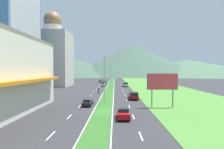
% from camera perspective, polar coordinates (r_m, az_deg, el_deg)
% --- Properties ---
extents(ground_plane, '(600.00, 600.00, 0.00)m').
position_cam_1_polar(ground_plane, '(32.68, -2.94, -11.75)').
color(ground_plane, '#2D2D30').
extents(grass_median, '(3.20, 240.00, 0.06)m').
position_cam_1_polar(grass_median, '(92.07, -0.37, -3.24)').
color(grass_median, '#2D6023').
rests_on(grass_median, ground_plane).
extents(grass_verge_right, '(24.00, 240.00, 0.06)m').
position_cam_1_polar(grass_verge_right, '(93.87, 12.32, -3.19)').
color(grass_verge_right, '#477F33').
rests_on(grass_verge_right, ground_plane).
extents(lane_dash_left_1, '(0.16, 2.80, 0.01)m').
position_cam_1_polar(lane_dash_left_1, '(22.49, -18.94, -17.94)').
color(lane_dash_left_1, silver).
rests_on(lane_dash_left_1, ground_plane).
extents(lane_dash_left_2, '(0.16, 2.80, 0.01)m').
position_cam_1_polar(lane_dash_left_2, '(30.00, -13.45, -12.97)').
color(lane_dash_left_2, silver).
rests_on(lane_dash_left_2, ground_plane).
extents(lane_dash_left_3, '(0.16, 2.80, 0.01)m').
position_cam_1_polar(lane_dash_left_3, '(37.79, -10.30, -9.96)').
color(lane_dash_left_3, silver).
rests_on(lane_dash_left_3, ground_plane).
extents(lane_dash_left_4, '(0.16, 2.80, 0.01)m').
position_cam_1_polar(lane_dash_left_4, '(45.73, -8.27, -7.98)').
color(lane_dash_left_4, silver).
rests_on(lane_dash_left_4, ground_plane).
extents(lane_dash_left_5, '(0.16, 2.80, 0.01)m').
position_cam_1_polar(lane_dash_left_5, '(53.74, -6.86, -6.57)').
color(lane_dash_left_5, silver).
rests_on(lane_dash_left_5, ground_plane).
extents(lane_dash_left_6, '(0.16, 2.80, 0.01)m').
position_cam_1_polar(lane_dash_left_6, '(61.81, -5.81, -5.53)').
color(lane_dash_left_6, silver).
rests_on(lane_dash_left_6, ground_plane).
extents(lane_dash_left_7, '(0.16, 2.80, 0.01)m').
position_cam_1_polar(lane_dash_left_7, '(69.90, -5.01, -4.73)').
color(lane_dash_left_7, silver).
rests_on(lane_dash_left_7, ground_plane).
extents(lane_dash_left_8, '(0.16, 2.80, 0.01)m').
position_cam_1_polar(lane_dash_left_8, '(78.01, -4.38, -4.10)').
color(lane_dash_left_8, silver).
rests_on(lane_dash_left_8, ground_plane).
extents(lane_dash_left_9, '(0.16, 2.80, 0.01)m').
position_cam_1_polar(lane_dash_left_9, '(86.14, -3.87, -3.58)').
color(lane_dash_left_9, silver).
rests_on(lane_dash_left_9, ground_plane).
extents(lane_dash_right_1, '(0.16, 2.80, 0.01)m').
position_cam_1_polar(lane_dash_right_1, '(21.47, 9.22, -18.83)').
color(lane_dash_right_1, silver).
rests_on(lane_dash_right_1, ground_plane).
extents(lane_dash_right_2, '(0.16, 2.80, 0.01)m').
position_cam_1_polar(lane_dash_right_2, '(29.24, 6.86, -13.32)').
color(lane_dash_right_2, silver).
rests_on(lane_dash_right_2, ground_plane).
extents(lane_dash_right_3, '(0.16, 2.80, 0.01)m').
position_cam_1_polar(lane_dash_right_3, '(37.20, 5.55, -10.13)').
color(lane_dash_right_3, silver).
rests_on(lane_dash_right_3, ground_plane).
extents(lane_dash_right_4, '(0.16, 2.80, 0.01)m').
position_cam_1_polar(lane_dash_right_4, '(45.24, 4.72, -8.07)').
color(lane_dash_right_4, silver).
rests_on(lane_dash_right_4, ground_plane).
extents(lane_dash_right_5, '(0.16, 2.80, 0.01)m').
position_cam_1_polar(lane_dash_right_5, '(53.33, 4.14, -6.63)').
color(lane_dash_right_5, silver).
rests_on(lane_dash_right_5, ground_plane).
extents(lane_dash_right_6, '(0.16, 2.80, 0.01)m').
position_cam_1_polar(lane_dash_right_6, '(61.44, 3.72, -5.57)').
color(lane_dash_right_6, silver).
rests_on(lane_dash_right_6, ground_plane).
extents(lane_dash_right_7, '(0.16, 2.80, 0.01)m').
position_cam_1_polar(lane_dash_right_7, '(69.58, 3.40, -4.76)').
color(lane_dash_right_7, silver).
rests_on(lane_dash_right_7, ground_plane).
extents(lane_dash_right_8, '(0.16, 2.80, 0.01)m').
position_cam_1_polar(lane_dash_right_8, '(77.73, 3.14, -4.11)').
color(lane_dash_right_8, silver).
rests_on(lane_dash_right_8, ground_plane).
extents(lane_dash_right_9, '(0.16, 2.80, 0.01)m').
position_cam_1_polar(lane_dash_right_9, '(85.88, 2.94, -3.59)').
color(lane_dash_right_9, silver).
rests_on(lane_dash_right_9, ground_plane).
extents(edge_line_median_left, '(0.16, 240.00, 0.01)m').
position_cam_1_polar(edge_line_median_left, '(92.13, -1.46, -3.26)').
color(edge_line_median_left, silver).
rests_on(edge_line_median_left, ground_plane).
extents(edge_line_median_right, '(0.16, 240.00, 0.01)m').
position_cam_1_polar(edge_line_median_right, '(92.05, 0.72, -3.26)').
color(edge_line_median_right, silver).
rests_on(edge_line_median_right, ground_plane).
extents(domed_building, '(16.23, 16.23, 35.01)m').
position_cam_1_polar(domed_building, '(89.25, -18.39, 5.78)').
color(domed_building, '#B7B2A8').
rests_on(domed_building, ground_plane).
extents(midrise_colored, '(12.82, 12.82, 25.88)m').
position_cam_1_polar(midrise_colored, '(110.19, -17.74, 4.17)').
color(midrise_colored, '#D83847').
rests_on(midrise_colored, ground_plane).
extents(hill_far_left, '(208.05, 208.05, 30.93)m').
position_cam_1_polar(hill_far_left, '(266.71, -16.96, 3.02)').
color(hill_far_left, '#3D5647').
rests_on(hill_far_left, ground_plane).
extents(hill_far_center, '(189.55, 189.55, 44.21)m').
position_cam_1_polar(hill_far_center, '(263.74, 6.74, 4.54)').
color(hill_far_center, '#3D5647').
rests_on(hill_far_center, ground_plane).
extents(hill_far_right, '(212.05, 212.05, 23.08)m').
position_cam_1_polar(hill_far_right, '(280.74, 22.72, 2.09)').
color(hill_far_right, '#47664C').
rests_on(hill_far_right, ground_plane).
extents(street_lamp_near, '(2.75, 0.41, 10.94)m').
position_cam_1_polar(street_lamp_near, '(41.16, -2.14, -0.37)').
color(street_lamp_near, '#99999E').
rests_on(street_lamp_near, ground_plane).
extents(street_lamp_mid, '(2.96, 0.38, 9.19)m').
position_cam_1_polar(street_lamp_mid, '(67.40, -0.62, -0.45)').
color(street_lamp_mid, '#99999E').
rests_on(street_lamp_mid, ground_plane).
extents(billboard_roadside, '(6.09, 0.28, 6.77)m').
position_cam_1_polar(billboard_roadside, '(36.58, 15.84, -2.53)').
color(billboard_roadside, '#4C4C51').
rests_on(billboard_roadside, ground_plane).
extents(car_0, '(2.04, 4.13, 1.62)m').
position_cam_1_polar(car_0, '(99.30, -2.30, -2.46)').
color(car_0, slate).
rests_on(car_0, ground_plane).
extents(car_1, '(1.97, 4.66, 1.35)m').
position_cam_1_polar(car_1, '(116.02, -3.37, -1.96)').
color(car_1, '#C6842D').
rests_on(car_1, ground_plane).
extents(car_2, '(1.89, 4.69, 1.42)m').
position_cam_1_polar(car_2, '(38.20, -7.81, -8.73)').
color(car_2, black).
rests_on(car_2, ground_plane).
extents(car_3, '(1.89, 4.57, 1.54)m').
position_cam_1_polar(car_3, '(109.04, -3.68, -2.14)').
color(car_3, slate).
rests_on(car_3, ground_plane).
extents(car_4, '(1.87, 4.50, 1.50)m').
position_cam_1_polar(car_4, '(82.92, -2.82, -3.25)').
color(car_4, '#B2B2B7').
rests_on(car_4, ground_plane).
extents(car_5, '(1.95, 4.08, 1.62)m').
position_cam_1_polar(car_5, '(28.00, 3.65, -12.27)').
color(car_5, maroon).
rests_on(car_5, ground_plane).
extents(car_6, '(1.88, 4.19, 1.54)m').
position_cam_1_polar(car_6, '(90.18, -2.42, -2.86)').
color(car_6, slate).
rests_on(car_6, ground_plane).
extents(pickup_truck_0, '(2.18, 5.40, 2.00)m').
position_cam_1_polar(pickup_truck_0, '(46.02, 6.92, -6.68)').
color(pickup_truck_0, maroon).
rests_on(pickup_truck_0, ground_plane).
extents(pickup_truck_1, '(2.18, 5.40, 2.00)m').
position_cam_1_polar(pickup_truck_1, '(80.84, 4.30, -3.21)').
color(pickup_truck_1, silver).
rests_on(pickup_truck_1, ground_plane).
extents(motorcycle_rider, '(0.36, 2.00, 1.80)m').
position_cam_1_polar(motorcycle_rider, '(57.86, -4.26, -5.26)').
color(motorcycle_rider, black).
rests_on(motorcycle_rider, ground_plane).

